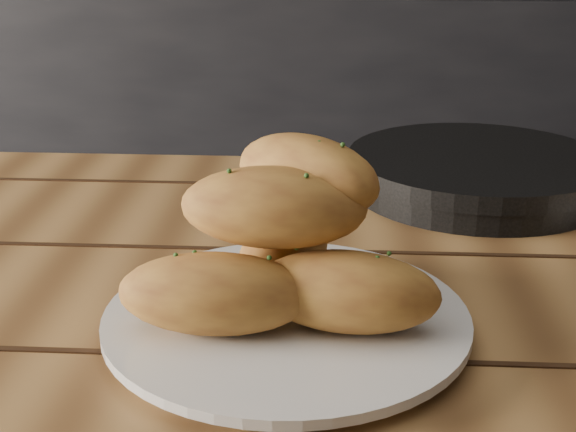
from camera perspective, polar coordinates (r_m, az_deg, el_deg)
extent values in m
cube|color=black|center=(2.03, -9.19, 3.11)|extent=(2.80, 0.60, 0.90)
cube|color=#9E6F3B|center=(0.71, 13.18, -7.44)|extent=(1.65, 0.84, 0.04)
cylinder|color=silver|center=(0.63, -0.11, -7.83)|extent=(0.26, 0.26, 0.01)
cylinder|color=silver|center=(0.62, -0.11, -7.19)|extent=(0.28, 0.28, 0.01)
ellipsoid|color=#C48C36|center=(0.59, -5.24, -5.52)|extent=(0.14, 0.06, 0.06)
ellipsoid|color=#C48C36|center=(0.59, 4.21, -5.38)|extent=(0.14, 0.08, 0.06)
ellipsoid|color=#C48C36|center=(0.66, -0.24, -2.46)|extent=(0.10, 0.14, 0.06)
ellipsoid|color=#C48C36|center=(0.58, -1.04, 0.63)|extent=(0.14, 0.07, 0.06)
ellipsoid|color=#C48C36|center=(0.61, 1.33, 2.96)|extent=(0.14, 0.13, 0.06)
cylinder|color=black|center=(0.96, 13.24, 2.57)|extent=(0.29, 0.29, 0.03)
cylinder|color=black|center=(0.96, 13.34, 3.71)|extent=(0.30, 0.30, 0.02)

